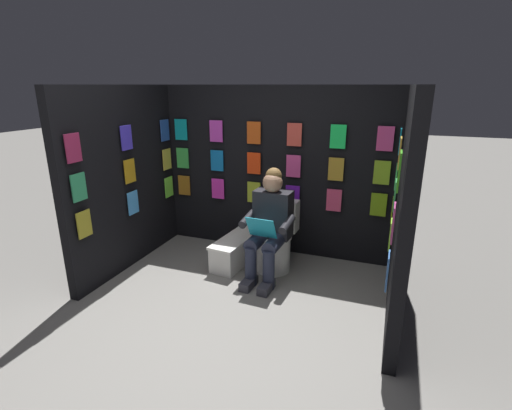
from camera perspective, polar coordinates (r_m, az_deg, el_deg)
name	(u,v)px	position (r m, az deg, el deg)	size (l,w,h in m)	color
ground_plane	(208,332)	(3.44, -7.24, -18.46)	(30.00, 30.00, 0.00)	gray
display_wall_back	(275,171)	(4.63, 2.92, 5.07)	(2.93, 0.14, 2.02)	black
display_wall_left	(404,207)	(3.50, 21.37, -0.29)	(0.14, 1.82, 2.02)	black
display_wall_right	(124,179)	(4.48, -19.18, 3.68)	(0.14, 1.82, 2.02)	black
toilet	(276,241)	(4.32, 3.02, -5.39)	(0.41, 0.56, 0.77)	white
person_reading	(269,225)	(4.02, 1.99, -2.98)	(0.54, 0.70, 1.19)	black
comic_longbox_near	(237,249)	(4.51, -2.89, -6.67)	(0.39, 0.86, 0.32)	white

